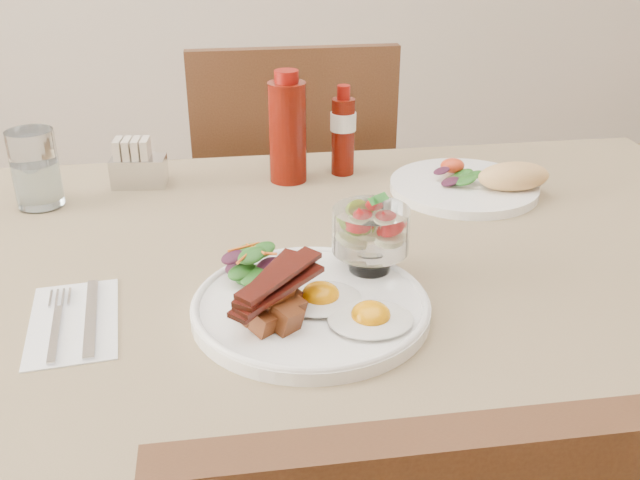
# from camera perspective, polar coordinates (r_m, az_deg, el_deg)

# --- Properties ---
(table) EXTENTS (1.33, 0.88, 0.75)m
(table) POSITION_cam_1_polar(r_m,az_deg,el_deg) (1.01, 1.73, -5.96)
(table) COLOR #53311A
(table) RESTS_ON ground
(chair_far) EXTENTS (0.42, 0.42, 0.93)m
(chair_far) POSITION_cam_1_polar(r_m,az_deg,el_deg) (1.66, -2.36, 2.00)
(chair_far) COLOR #53311A
(chair_far) RESTS_ON ground
(main_plate) EXTENTS (0.28, 0.28, 0.02)m
(main_plate) POSITION_cam_1_polar(r_m,az_deg,el_deg) (0.84, -0.75, -5.43)
(main_plate) COLOR white
(main_plate) RESTS_ON table
(fried_eggs) EXTENTS (0.16, 0.15, 0.03)m
(fried_eggs) POSITION_cam_1_polar(r_m,az_deg,el_deg) (0.81, 2.02, -5.36)
(fried_eggs) COLOR silver
(fried_eggs) RESTS_ON main_plate
(bacon_potato_pile) EXTENTS (0.11, 0.12, 0.06)m
(bacon_potato_pile) POSITION_cam_1_polar(r_m,az_deg,el_deg) (0.79, -3.59, -4.69)
(bacon_potato_pile) COLOR maroon
(bacon_potato_pile) RESTS_ON main_plate
(side_salad) EXTENTS (0.08, 0.07, 0.04)m
(side_salad) POSITION_cam_1_polar(r_m,az_deg,el_deg) (0.88, -5.37, -1.92)
(side_salad) COLOR #184D14
(side_salad) RESTS_ON main_plate
(fruit_cup) EXTENTS (0.10, 0.10, 0.10)m
(fruit_cup) POSITION_cam_1_polar(r_m,az_deg,el_deg) (0.88, 4.07, 0.76)
(fruit_cup) COLOR white
(fruit_cup) RESTS_ON main_plate
(second_plate) EXTENTS (0.25, 0.24, 0.06)m
(second_plate) POSITION_cam_1_polar(r_m,az_deg,el_deg) (1.20, 12.34, 4.47)
(second_plate) COLOR white
(second_plate) RESTS_ON table
(ketchup_bottle) EXTENTS (0.08, 0.08, 0.19)m
(ketchup_bottle) POSITION_cam_1_polar(r_m,az_deg,el_deg) (1.21, -2.62, 8.76)
(ketchup_bottle) COLOR #570D05
(ketchup_bottle) RESTS_ON table
(hot_sauce_bottle) EXTENTS (0.05, 0.05, 0.16)m
(hot_sauce_bottle) POSITION_cam_1_polar(r_m,az_deg,el_deg) (1.24, 1.85, 8.65)
(hot_sauce_bottle) COLOR #570D05
(hot_sauce_bottle) RESTS_ON table
(sugar_caddy) EXTENTS (0.09, 0.06, 0.08)m
(sugar_caddy) POSITION_cam_1_polar(r_m,az_deg,el_deg) (1.24, -14.42, 5.73)
(sugar_caddy) COLOR #BABABF
(sugar_caddy) RESTS_ON table
(water_glass) EXTENTS (0.07, 0.07, 0.12)m
(water_glass) POSITION_cam_1_polar(r_m,az_deg,el_deg) (1.20, -21.76, 4.97)
(water_glass) COLOR white
(water_glass) RESTS_ON table
(napkin_cutlery) EXTENTS (0.12, 0.19, 0.01)m
(napkin_cutlery) POSITION_cam_1_polar(r_m,az_deg,el_deg) (0.87, -19.03, -6.12)
(napkin_cutlery) COLOR white
(napkin_cutlery) RESTS_ON table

